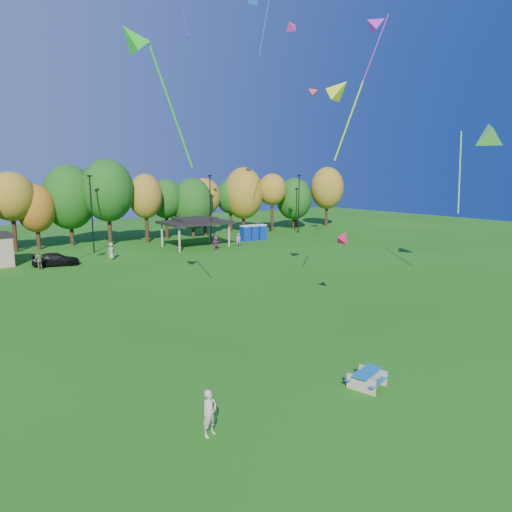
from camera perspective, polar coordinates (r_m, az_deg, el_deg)
ground at (r=21.93m, az=6.47°, el=-14.60°), size 160.00×160.00×0.00m
tree_line at (r=61.56m, az=-24.06°, el=6.26°), size 93.57×10.55×11.15m
lamp_posts at (r=56.99m, az=-19.85°, el=5.27°), size 64.50×0.25×9.09m
pavilion at (r=58.83m, az=-7.61°, el=4.28°), size 8.20×6.20×3.77m
porta_potties at (r=64.34m, az=-0.33°, el=2.95°), size 3.75×1.36×2.18m
picnic_table at (r=21.17m, az=13.73°, el=-14.57°), size 1.94×1.75×0.71m
kite_flyer at (r=17.11m, az=-5.80°, el=-18.93°), size 0.71×0.56×1.72m
car_d at (r=50.61m, az=-23.74°, el=-0.39°), size 4.81×2.96×1.30m
far_person_0 at (r=58.05m, az=-2.18°, el=1.96°), size 0.72×0.54×1.78m
far_person_2 at (r=49.02m, az=-25.45°, el=-0.52°), size 1.17×0.76×1.85m
far_person_3 at (r=52.18m, az=-17.64°, el=0.60°), size 1.08×0.94×1.86m
far_person_4 at (r=56.04m, az=-5.05°, el=1.64°), size 1.73×1.27×1.81m
kite_1 at (r=32.20m, az=10.41°, el=19.77°), size 2.11×3.45×5.62m
kite_2 at (r=45.43m, az=4.61°, el=26.69°), size 1.76×1.59×1.49m
kite_6 at (r=31.49m, az=10.82°, el=2.38°), size 1.38×1.12×1.24m
kite_7 at (r=26.19m, az=-15.21°, el=24.67°), size 4.33×1.50×7.40m
kite_10 at (r=54.87m, az=6.98°, el=19.79°), size 1.61×1.67×1.35m
kite_12 at (r=42.06m, az=27.12°, el=13.65°), size 4.64×3.85×8.00m
kite_13 at (r=51.86m, az=15.01°, el=26.27°), size 4.71×3.37×8.54m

